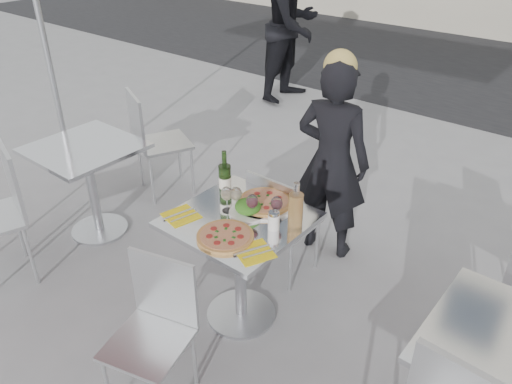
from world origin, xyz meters
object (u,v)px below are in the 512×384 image
Objects in this scene: side_table_right at (507,382)px; side_chair_lfar at (151,136)px; pizza_near at (225,236)px; wine_bottle at (225,179)px; pedestrian_a at (294,25)px; napkin_right at (254,252)px; carafe at (296,211)px; sugar_shaker at (274,221)px; chair_far at (279,218)px; main_table at (240,247)px; pizza_far at (265,202)px; wineglass_red_b at (277,204)px; salad_plate at (248,208)px; napkin_left at (181,215)px; wineglass_red_a at (252,202)px; woman_diner at (332,162)px; chair_near at (156,321)px; wineglass_white_b at (236,195)px; wineglass_white_a at (227,194)px; side_table_left at (89,172)px.

side_chair_lfar reaches higher than side_table_right.
wine_bottle reaches higher than pizza_near.
pedestrian_a is 7.85× the size of napkin_right.
sugar_shaker is (-0.09, -0.07, -0.06)m from carafe.
carafe is at bearing 51.26° from pizza_near.
pedestrian_a is (-2.08, 3.07, 0.46)m from chair_far.
main_table is 0.46m from carafe.
sugar_shaker is (0.28, -0.42, 0.32)m from chair_far.
carafe is at bearing 18.71° from main_table.
pizza_far is at bearing 172.29° from side_table_right.
wineglass_red_b is at bearing 116.73° from sugar_shaker.
salad_plate reaches higher than napkin_right.
sugar_shaker is (0.22, 0.04, 0.26)m from main_table.
main_table is 1.50m from side_table_right.
main_table is at bearing 49.41° from napkin_left.
wineglass_red_b reaches higher than pizza_far.
napkin_right is at bearing -48.58° from wineglass_red_a.
woman_diner is (-1.48, 0.96, 0.19)m from side_table_right.
pizza_near is (2.21, -3.73, -0.18)m from pedestrian_a.
main_table is at bearing 76.39° from chair_near.
chair_near is at bearing -87.99° from main_table.
side_chair_lfar is (-3.11, 0.70, 0.02)m from side_table_right.
salad_plate is at bearing -97.65° from pizza_far.
wineglass_white_a is at bearing -144.17° from wineglass_white_b.
wineglass_white_a is at bearing -171.12° from wineglass_red_a.
main_table is at bearing 180.00° from side_table_right.
napkin_left is at bearing -9.04° from side_table_left.
wine_bottle is (-0.26, -0.06, 0.10)m from pizza_far.
side_table_right is at bearing -5.04° from carafe.
pizza_far is at bearing 82.35° from salad_plate.
carafe is at bearing 12.75° from wineglass_white_a.
pizza_near is 0.28m from sugar_shaker.
salad_plate reaches higher than side_table_right.
salad_plate is 0.21m from sugar_shaker.
wine_bottle reaches higher than salad_plate.
wineglass_red_a is at bearing -177.02° from side_chair_lfar.
side_table_left is 1.67m from chair_near.
carafe is 1.21× the size of napkin_right.
side_chair_lfar is at bearing 162.65° from carafe.
side_table_left is 4.76× the size of wineglass_red_a.
pedestrian_a is 8.58× the size of salad_plate.
chair_near is 1.66m from woman_diner.
wineglass_white_a reaches higher than main_table.
pizza_far is 0.20m from wineglass_white_b.
pizza_far reaches higher than side_table_right.
wineglass_red_b is (0.18, 0.11, 0.32)m from main_table.
carafe is at bearing 54.23° from chair_near.
pizza_near is (0.13, -0.65, 0.27)m from chair_far.
napkin_right is at bearing -6.32° from side_table_left.
pizza_far is 1.61× the size of salad_plate.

